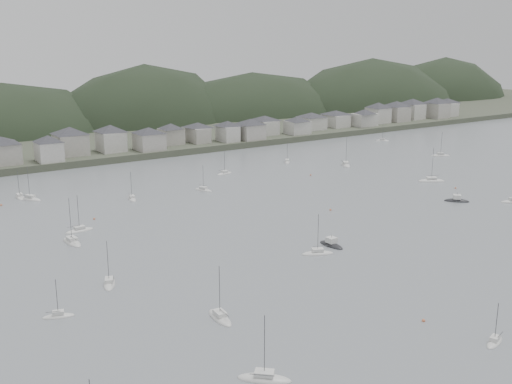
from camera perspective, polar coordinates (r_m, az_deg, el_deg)
ground at (r=139.19m, az=17.66°, el=-8.72°), size 900.00×900.00×0.00m
far_shore_land at (r=390.27m, az=-18.38°, el=5.95°), size 900.00×250.00×3.00m
forested_ridge at (r=369.25m, az=-16.42°, el=3.65°), size 851.55×103.94×102.57m
waterfront_town at (r=306.12m, az=-3.44°, el=5.92°), size 451.48×28.46×12.92m
sailboat_lead at (r=208.76m, az=-11.54°, el=-0.64°), size 3.81×7.75×10.17m
moored_fleet at (r=186.16m, az=2.09°, el=-2.17°), size 248.12×174.27×13.94m
motor_launch_near at (r=212.77m, az=18.28°, el=-0.77°), size 7.72×7.92×3.94m
motor_launch_far at (r=160.70m, az=7.06°, el=-4.92°), size 3.30×8.21×3.93m
mooring_buoys at (r=185.63m, az=3.90°, el=-2.25°), size 142.19×133.73×0.70m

